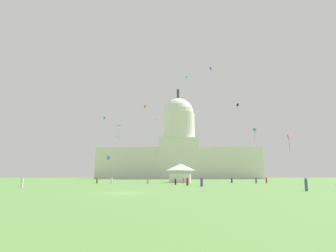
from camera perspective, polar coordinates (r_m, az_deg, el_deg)
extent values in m
plane|color=#4C7538|center=(32.41, -8.82, -13.06)|extent=(800.00, 800.00, 0.00)
cube|color=silver|center=(210.92, -5.92, -7.46)|extent=(58.21, 20.10, 21.96)
cube|color=silver|center=(210.64, 10.09, -7.36)|extent=(58.21, 20.10, 21.96)
cube|color=silver|center=(208.94, 2.08, -6.55)|extent=(28.10, 22.11, 28.74)
cylinder|color=silver|center=(211.73, 2.03, -0.07)|extent=(24.16, 24.16, 19.14)
sphere|color=silver|center=(213.59, 2.02, 2.46)|extent=(22.96, 22.96, 22.96)
cylinder|color=#2D3833|center=(217.37, 1.99, 6.36)|extent=(1.80, 1.80, 7.35)
cube|color=white|center=(87.36, 2.50, -10.31)|extent=(6.43, 7.26, 2.62)
pyramid|color=white|center=(87.40, 2.48, -8.16)|extent=(6.76, 7.62, 1.98)
cylinder|color=black|center=(63.48, 1.50, -11.04)|extent=(0.48, 0.48, 1.29)
sphere|color=tan|center=(63.47, 1.50, -10.36)|extent=(0.30, 0.30, 0.22)
cylinder|color=#3D5684|center=(81.18, 17.12, -10.35)|extent=(0.58, 0.58, 1.37)
sphere|color=brown|center=(81.18, 17.09, -9.78)|extent=(0.35, 0.35, 0.25)
cylinder|color=navy|center=(85.90, 12.57, -10.52)|extent=(0.53, 0.53, 1.33)
sphere|color=beige|center=(85.89, 12.55, -10.01)|extent=(0.24, 0.24, 0.21)
cylinder|color=red|center=(83.29, 19.00, -10.19)|extent=(0.59, 0.59, 1.50)
sphere|color=beige|center=(83.28, 18.97, -9.59)|extent=(0.34, 0.34, 0.24)
cylinder|color=#703D93|center=(52.47, 6.71, -11.07)|extent=(0.54, 0.54, 1.51)
sphere|color=tan|center=(52.46, 6.69, -10.14)|extent=(0.23, 0.23, 0.20)
cylinder|color=maroon|center=(58.08, 3.89, -11.04)|extent=(0.52, 0.52, 1.43)
sphere|color=tan|center=(58.07, 3.88, -10.22)|extent=(0.27, 0.27, 0.23)
cylinder|color=silver|center=(75.02, -11.18, -10.63)|extent=(0.53, 0.53, 1.47)
sphere|color=tan|center=(75.02, -11.16, -9.97)|extent=(0.29, 0.29, 0.25)
cylinder|color=silver|center=(53.80, -27.06, -10.05)|extent=(0.55, 0.55, 1.49)
sphere|color=#A37556|center=(53.79, -26.99, -9.12)|extent=(0.32, 0.32, 0.25)
cylinder|color=gray|center=(77.23, 3.10, -10.86)|extent=(0.56, 0.56, 1.24)
sphere|color=#A37556|center=(77.22, 3.09, -10.32)|extent=(0.30, 0.30, 0.23)
cylinder|color=olive|center=(78.06, -13.95, -10.47)|extent=(0.48, 0.48, 1.52)
sphere|color=tan|center=(78.05, -13.92, -9.82)|extent=(0.25, 0.25, 0.25)
cylinder|color=tan|center=(73.35, -4.02, -10.89)|extent=(0.62, 0.62, 1.26)
sphere|color=tan|center=(73.34, -4.02, -10.31)|extent=(0.31, 0.31, 0.23)
cylinder|color=#3D5684|center=(39.99, 25.80, -10.59)|extent=(0.48, 0.48, 1.40)
sphere|color=brown|center=(39.98, 25.71, -9.42)|extent=(0.34, 0.34, 0.25)
cube|color=purple|center=(126.72, 8.46, 11.29)|extent=(0.91, 0.32, 1.13)
cylinder|color=purple|center=(126.11, 8.43, 10.58)|extent=(0.23, 0.29, 2.32)
cube|color=#33BCDB|center=(133.97, 3.71, 9.69)|extent=(0.89, 0.88, 0.47)
cube|color=#33BCDB|center=(134.10, 3.71, 9.84)|extent=(0.89, 0.88, 0.47)
cylinder|color=#33BCDB|center=(133.44, 3.73, 9.04)|extent=(0.19, 0.19, 2.92)
cube|color=blue|center=(106.62, -11.73, -6.40)|extent=(1.22, 1.21, 0.45)
cube|color=blue|center=(106.66, -11.72, -6.05)|extent=(1.22, 1.21, 0.45)
cylinder|color=gold|center=(106.58, -11.78, -6.96)|extent=(0.20, 0.15, 1.70)
pyramid|color=pink|center=(95.51, 4.45, -6.01)|extent=(1.27, 1.31, 0.16)
pyramid|color=white|center=(102.34, -8.20, 9.08)|extent=(1.24, 1.07, 0.15)
pyramid|color=#D1339E|center=(176.90, -10.20, -2.19)|extent=(1.80, 1.25, 0.12)
cube|color=red|center=(76.51, 22.80, -1.98)|extent=(0.62, 0.69, 1.24)
cylinder|color=blue|center=(76.34, 23.00, -3.45)|extent=(0.10, 0.15, 2.74)
cube|color=black|center=(117.42, 13.68, 4.14)|extent=(0.99, 0.61, 1.23)
cylinder|color=black|center=(117.12, 13.68, 3.55)|extent=(0.10, 0.19, 1.27)
pyramid|color=#8CD133|center=(129.69, -12.08, -0.26)|extent=(1.41, 1.68, 0.11)
pyramid|color=yellow|center=(102.55, -2.37, 0.87)|extent=(1.95, 1.34, 0.40)
cylinder|color=yellow|center=(101.90, -2.53, -0.16)|extent=(0.32, 0.34, 2.32)
cube|color=teal|center=(87.79, 16.87, -0.86)|extent=(1.07, 1.07, 0.42)
cube|color=teal|center=(87.85, 16.86, -0.60)|extent=(1.07, 1.07, 0.42)
cylinder|color=red|center=(87.55, 16.87, -1.82)|extent=(0.44, 0.28, 2.65)
cube|color=orange|center=(112.60, -4.62, 3.89)|extent=(0.96, 0.72, 1.27)
pyramid|color=gold|center=(123.26, -10.51, 9.67)|extent=(1.60, 1.18, 0.12)
cylinder|color=orange|center=(122.38, -10.57, 8.86)|extent=(0.40, 0.34, 2.38)
cube|color=green|center=(148.52, -12.55, 1.58)|extent=(0.90, 0.39, 1.38)
cylinder|color=green|center=(148.22, -12.60, 0.96)|extent=(0.17, 0.36, 1.99)
pyramid|color=#33BCDB|center=(81.66, -9.75, 0.02)|extent=(1.23, 0.88, 0.28)
cylinder|color=#33BCDB|center=(81.68, -9.87, -1.70)|extent=(0.56, 0.20, 3.47)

